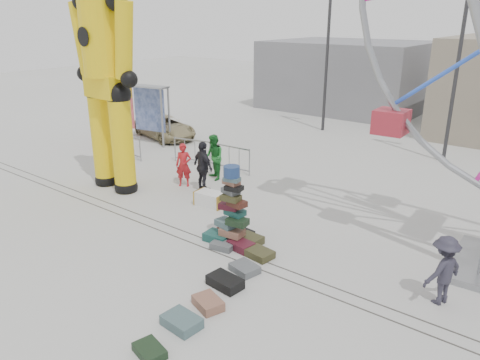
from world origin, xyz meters
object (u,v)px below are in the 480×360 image
Objects in this scene: lamp_post_right at (462,56)px; crash_test_dummy at (105,69)px; barricade_dummy_b at (195,152)px; banner_scaffold at (133,99)px; barricade_dummy_c at (229,158)px; pedestrian_black at (203,167)px; pedestrian_grey at (443,270)px; parked_suv at (165,127)px; steamer_trunk at (210,199)px; barricade_dummy_a at (127,145)px; pedestrian_red at (184,165)px; lamp_post_left at (329,46)px; pedestrian_green at (214,157)px; suitcase_tower at (233,222)px.

lamp_post_right is 0.98× the size of crash_test_dummy.
banner_scaffold is at bearing 156.36° from barricade_dummy_b.
barricade_dummy_c is 1.08× the size of pedestrian_black.
lamp_post_right is 4.31× the size of pedestrian_black.
pedestrian_grey is 0.40× the size of parked_suv.
banner_scaffold is 4.02× the size of steamer_trunk.
banner_scaffold is at bearing 135.35° from crash_test_dummy.
pedestrian_red is at bearing -7.58° from barricade_dummy_a.
banner_scaffold reaches higher than barricade_dummy_c.
pedestrian_black is (0.72, -2.35, 0.38)m from barricade_dummy_c.
banner_scaffold reaches higher than steamer_trunk.
lamp_post_left reaches higher than pedestrian_black.
lamp_post_left reaches higher than parked_suv.
lamp_post_right is 7.28m from lamp_post_left.
lamp_post_left is at bearing -69.44° from pedestrian_black.
barricade_dummy_b is (3.15, 1.06, 0.00)m from barricade_dummy_a.
lamp_post_right is 4.94× the size of pedestrian_red.
lamp_post_right is 4.98× the size of pedestrian_grey.
lamp_post_right is 8.02× the size of steamer_trunk.
lamp_post_left is at bearing -27.19° from parked_suv.
steamer_trunk is 0.62× the size of pedestrian_red.
banner_scaffold is at bearing 170.96° from barricade_dummy_c.
pedestrian_red is at bearing -113.87° from parked_suv.
pedestrian_black is (2.47, -2.19, 0.38)m from barricade_dummy_b.
parked_suv is (-7.93, 5.46, 0.32)m from steamer_trunk.
banner_scaffold is 2.48× the size of pedestrian_red.
barricade_dummy_b is (-3.55, 3.06, 0.32)m from steamer_trunk.
banner_scaffold is 2.27× the size of pedestrian_green.
barricade_dummy_a is (-6.70, 2.00, 0.32)m from steamer_trunk.
pedestrian_grey is (14.43, -3.09, 0.25)m from barricade_dummy_a.
pedestrian_green reaches higher than pedestrian_grey.
pedestrian_black reaches higher than barricade_dummy_a.
steamer_trunk is 0.54× the size of pedestrian_black.
pedestrian_green is (0.40, 1.24, 0.07)m from pedestrian_red.
barricade_dummy_a is at bearing -174.22° from barricade_dummy_b.
crash_test_dummy is at bearing 46.45° from pedestrian_black.
banner_scaffold reaches higher than pedestrian_black.
pedestrian_black is at bearing -30.45° from pedestrian_red.
crash_test_dummy is 4.09× the size of barricade_dummy_a.
barricade_dummy_a is 5.04m from barricade_dummy_c.
lamp_post_right is at bearing 41.12° from barricade_dummy_a.
barricade_dummy_b is at bearing -140.39° from lamp_post_right.
barricade_dummy_c is at bearing -90.54° from pedestrian_grey.
crash_test_dummy is (-1.74, -12.85, -0.17)m from lamp_post_left.
pedestrian_red is 1.01× the size of pedestrian_grey.
lamp_post_left is at bearing 58.59° from pedestrian_red.
suitcase_tower reaches higher than barricade_dummy_a.
lamp_post_right is 4.00× the size of barricade_dummy_a.
suitcase_tower is 12.47m from parked_suv.
pedestrian_green is at bearing -86.98° from lamp_post_left.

